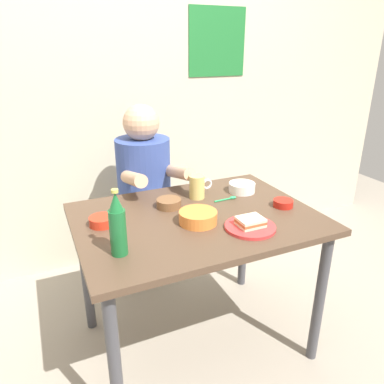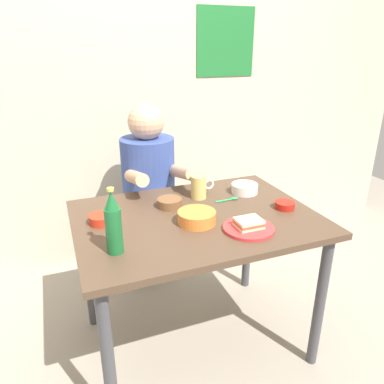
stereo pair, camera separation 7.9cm
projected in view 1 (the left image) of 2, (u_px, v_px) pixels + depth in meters
The scene contains 15 objects.
ground_plane at pixel (196, 340), 1.97m from camera, with size 6.00×6.00×0.00m, color gray.
wall_back at pixel (129, 74), 2.38m from camera, with size 4.40×0.09×2.60m.
dining_table at pixel (196, 233), 1.73m from camera, with size 1.10×0.80×0.74m.
stool at pixel (147, 234), 2.35m from camera, with size 0.34×0.34×0.45m.
person_seated at pixel (144, 173), 2.19m from camera, with size 0.33×0.56×0.72m.
plate_orange at pixel (250, 227), 1.58m from camera, with size 0.22×0.22×0.01m, color red.
sandwich at pixel (250, 222), 1.57m from camera, with size 0.11×0.09×0.04m.
beer_mug at pixel (197, 187), 1.88m from camera, with size 0.13×0.08×0.12m.
beer_bottle at pixel (118, 226), 1.34m from camera, with size 0.06×0.06×0.26m.
sauce_bowl_chili at pixel (102, 221), 1.60m from camera, with size 0.11×0.11×0.04m.
soup_bowl_orange at pixel (198, 217), 1.62m from camera, with size 0.17×0.17×0.05m.
condiment_bowl_brown at pixel (169, 203), 1.78m from camera, with size 0.12×0.12×0.04m.
sambal_bowl_red at pixel (283, 203), 1.79m from camera, with size 0.10×0.10×0.03m.
rice_bowl_white at pixel (242, 187), 1.96m from camera, with size 0.14×0.14×0.05m.
spoon at pixel (229, 198), 1.87m from camera, with size 0.13×0.02×0.01m.
Camera 1 is at (-0.65, -1.39, 1.47)m, focal length 34.26 mm.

